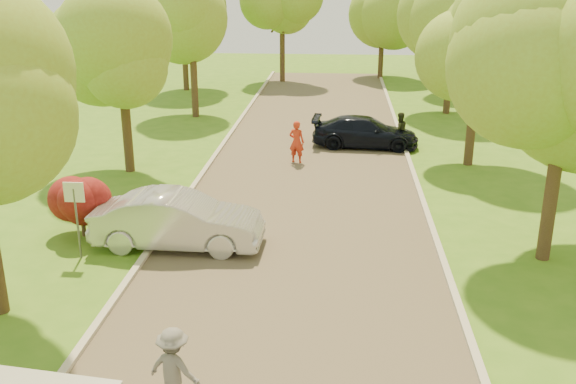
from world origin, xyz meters
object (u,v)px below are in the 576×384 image
(silver_sedan, at_px, (178,221))
(person_olive, at_px, (399,130))
(dark_sedan, at_px, (365,132))
(person_striped, at_px, (297,142))
(skateboarder, at_px, (174,369))
(street_sign, at_px, (75,204))

(silver_sedan, relative_size, person_olive, 3.02)
(silver_sedan, relative_size, dark_sedan, 1.02)
(person_striped, xyz_separation_m, person_olive, (4.36, 2.74, -0.08))
(dark_sedan, relative_size, person_olive, 2.95)
(skateboarder, height_order, person_striped, person_striped)
(dark_sedan, bearing_deg, silver_sedan, 157.47)
(skateboarder, relative_size, person_striped, 0.89)
(person_striped, bearing_deg, silver_sedan, 88.24)
(silver_sedan, distance_m, skateboarder, 7.32)
(street_sign, relative_size, person_striped, 1.25)
(skateboarder, height_order, person_olive, skateboarder)
(person_olive, bearing_deg, street_sign, 29.89)
(silver_sedan, distance_m, dark_sedan, 12.73)
(person_striped, relative_size, person_olive, 1.10)
(person_olive, bearing_deg, skateboarder, 51.38)
(silver_sedan, height_order, dark_sedan, silver_sedan)
(silver_sedan, height_order, person_striped, person_striped)
(dark_sedan, distance_m, person_striped, 3.95)
(street_sign, distance_m, person_olive, 15.72)
(dark_sedan, bearing_deg, person_striped, 137.17)
(skateboarder, distance_m, person_striped, 15.86)
(person_striped, bearing_deg, street_sign, 77.30)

